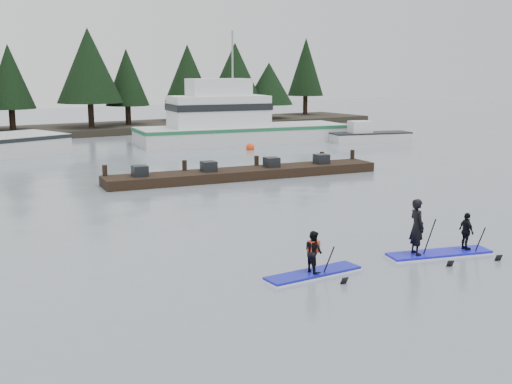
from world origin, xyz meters
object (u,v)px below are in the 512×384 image
fishing_boat_medium (237,134)px  paddleboard_duo (436,236)px  paddleboard_solo (313,261)px  floating_dock (245,173)px

fishing_boat_medium → paddleboard_duo: fishing_boat_medium is taller
paddleboard_solo → paddleboard_duo: paddleboard_duo is taller
paddleboard_solo → floating_dock: bearing=65.1°
floating_dock → paddleboard_duo: (-2.62, -14.95, 0.37)m
floating_dock → paddleboard_duo: 15.19m
paddleboard_solo → fishing_boat_medium: bearing=62.9°
floating_dock → paddleboard_solo: paddleboard_solo is taller
fishing_boat_medium → paddleboard_duo: (-10.72, -29.13, -0.07)m
fishing_boat_medium → paddleboard_solo: (-14.93, -28.61, -0.26)m
floating_dock → paddleboard_solo: 15.98m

